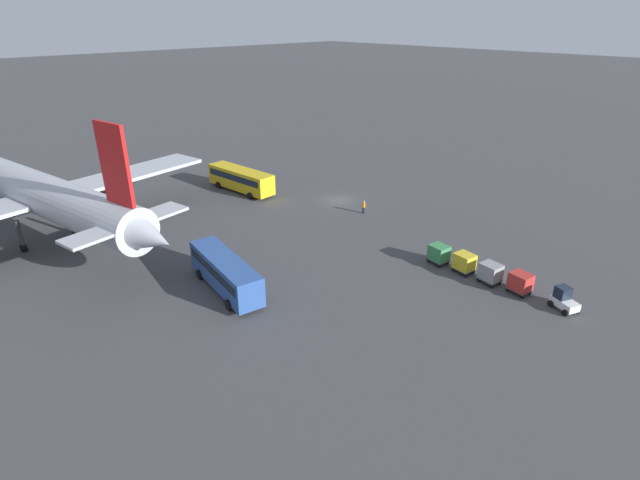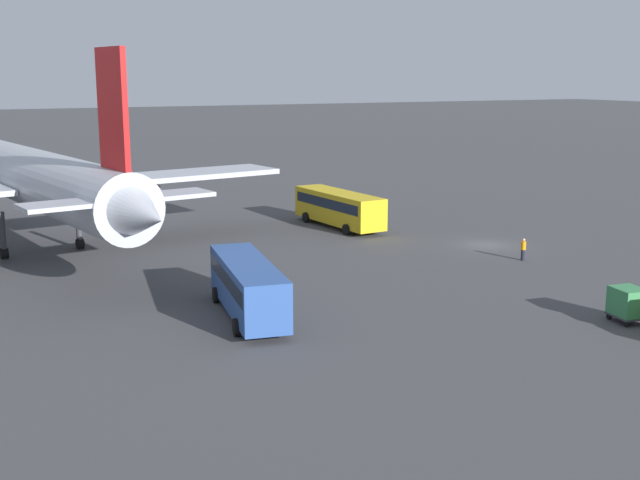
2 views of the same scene
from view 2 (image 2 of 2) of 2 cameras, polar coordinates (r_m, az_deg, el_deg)
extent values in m
plane|color=#424244|center=(69.31, 11.85, -0.36)|extent=(600.00, 600.00, 0.00)
cylinder|color=#B2B7C1|center=(69.19, -19.90, 4.26)|extent=(40.86, 11.19, 4.66)
cone|color=#B2B7C1|center=(48.88, -12.70, 1.83)|extent=(6.65, 5.12, 4.19)
cube|color=#B2B7C1|center=(71.49, -10.37, 4.52)|extent=(8.25, 19.31, 0.44)
cube|color=red|center=(51.41, -14.54, 9.01)|extent=(4.07, 1.01, 7.45)
cube|color=#B2B7C1|center=(51.57, -14.06, 2.80)|extent=(4.77, 12.41, 0.28)
cylinder|color=#38383D|center=(71.64, -12.78, 3.22)|extent=(5.23, 3.32, 2.56)
cylinder|color=#38383D|center=(67.11, -21.63, 0.29)|extent=(0.50, 0.50, 3.73)
cylinder|color=black|center=(67.39, -21.54, -0.89)|extent=(0.97, 0.64, 0.90)
cylinder|color=#38383D|center=(68.79, -16.76, 0.89)|extent=(0.50, 0.50, 3.73)
cylinder|color=black|center=(69.06, -16.69, -0.27)|extent=(0.97, 0.64, 0.90)
cube|color=gold|center=(75.55, 1.35, 2.34)|extent=(11.93, 3.74, 2.88)
cube|color=#192333|center=(75.47, 1.35, 2.72)|extent=(10.99, 3.71, 0.92)
cylinder|color=black|center=(78.10, -1.01, 1.62)|extent=(1.02, 0.37, 1.00)
cylinder|color=black|center=(79.61, 0.86, 1.81)|extent=(1.02, 0.37, 1.00)
cylinder|color=black|center=(71.99, 1.88, 0.74)|extent=(1.02, 0.37, 1.00)
cylinder|color=black|center=(73.62, 3.84, 0.97)|extent=(1.02, 0.37, 1.00)
cube|color=#2D5199|center=(47.85, -5.16, -3.25)|extent=(11.34, 4.49, 2.87)
cube|color=#192333|center=(47.72, -5.17, -2.67)|extent=(10.48, 4.38, 0.92)
cylinder|color=black|center=(51.23, -7.43, -3.90)|extent=(1.04, 0.47, 1.00)
cylinder|color=black|center=(51.72, -4.40, -3.68)|extent=(1.04, 0.47, 1.00)
cylinder|color=black|center=(44.76, -5.98, -6.18)|extent=(1.04, 0.47, 1.00)
cylinder|color=black|center=(45.32, -2.52, -5.90)|extent=(1.04, 0.47, 1.00)
cylinder|color=#1E1E2D|center=(64.19, 14.24, -1.04)|extent=(0.32, 0.32, 0.85)
cylinder|color=orange|center=(64.03, 14.27, -0.39)|extent=(0.38, 0.38, 0.65)
sphere|color=tan|center=(63.94, 14.29, 0.00)|extent=(0.24, 0.24, 0.24)
cube|color=#38383D|center=(50.21, 20.99, -5.03)|extent=(2.23, 1.96, 0.10)
cube|color=#38844C|center=(49.98, 21.06, -4.10)|extent=(2.12, 1.87, 1.60)
cylinder|color=black|center=(50.45, 19.86, -5.14)|extent=(0.37, 0.17, 0.36)
cylinder|color=black|center=(51.23, 21.00, -4.97)|extent=(0.37, 0.17, 0.36)
cylinder|color=black|center=(49.32, 20.93, -5.60)|extent=(0.37, 0.17, 0.36)
camera|label=1|loc=(13.52, -80.59, 52.06)|focal=28.00mm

